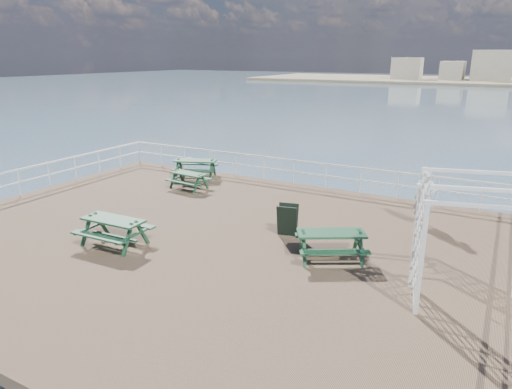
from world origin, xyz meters
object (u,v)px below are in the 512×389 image
object	(u,v)px
picnic_table_b	(189,177)
person	(425,198)
picnic_table_a	(196,165)
picnic_table_c	(331,240)
trellis_arbor	(474,248)
picnic_table_d	(114,226)

from	to	relation	value
picnic_table_b	person	xyz separation A→B (m)	(9.39, 0.25, 0.45)
picnic_table_a	picnic_table_c	xyz separation A→B (m)	(8.50, -5.41, -0.01)
person	trellis_arbor	bearing A→B (deg)	-88.63
picnic_table_b	picnic_table_c	xyz separation A→B (m)	(7.65, -3.75, 0.08)
picnic_table_b	picnic_table_d	size ratio (longest dim) A/B	0.86
picnic_table_c	picnic_table_b	bearing A→B (deg)	124.04
trellis_arbor	person	distance (m)	5.19
person	picnic_table_a	bearing A→B (deg)	153.34
picnic_table_b	picnic_table_c	distance (m)	8.52
picnic_table_c	picnic_table_d	bearing A→B (deg)	170.03
picnic_table_b	picnic_table_c	world-z (taller)	picnic_table_c
trellis_arbor	person	size ratio (longest dim) A/B	1.66
picnic_table_a	picnic_table_b	bearing A→B (deg)	-84.68
picnic_table_d	picnic_table_c	bearing A→B (deg)	17.75
picnic_table_a	picnic_table_d	xyz separation A→B (m)	(2.56, -7.56, 0.00)
picnic_table_c	picnic_table_d	distance (m)	6.31
picnic_table_a	picnic_table_d	distance (m)	7.98
picnic_table_a	picnic_table_c	bearing A→B (deg)	-54.29
picnic_table_c	picnic_table_d	world-z (taller)	picnic_table_d
picnic_table_a	picnic_table_b	world-z (taller)	picnic_table_a
picnic_table_d	trellis_arbor	bearing A→B (deg)	5.69
picnic_table_b	person	size ratio (longest dim) A/B	0.89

